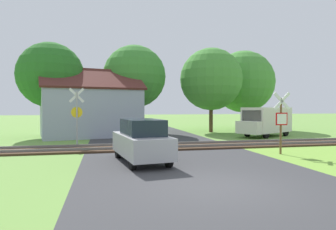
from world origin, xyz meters
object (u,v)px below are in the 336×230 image
tree_center (135,77)px  parked_car (141,141)px  tree_right (211,79)px  crossing_sign_far (77,112)px  tree_left (51,75)px  tree_far (243,82)px  mail_truck (266,120)px  house (90,111)px  stop_sign_near (281,120)px

tree_center → parked_car: size_ratio=1.83×
parked_car → tree_right: bearing=50.8°
parked_car → crossing_sign_far: bearing=108.9°
crossing_sign_far → tree_left: tree_left is taller
tree_center → tree_right: tree_center is taller
crossing_sign_far → tree_right: bearing=25.6°
tree_far → mail_truck: (-1.77, -7.39, -3.59)m
tree_left → mail_truck: 16.87m
house → parked_car: (2.54, -12.17, -1.09)m
tree_left → parked_car: (5.46, -12.22, -3.82)m
stop_sign_near → parked_car: size_ratio=0.71×
tree_left → parked_car: size_ratio=1.72×
tree_right → mail_truck: bearing=-59.9°
tree_right → mail_truck: 6.44m
parked_car → mail_truck: bearing=30.7°
stop_sign_near → mail_truck: stop_sign_near is taller
tree_far → tree_left: bearing=-168.0°
stop_sign_near → mail_truck: 8.82m
stop_sign_near → tree_right: 13.02m
stop_sign_near → tree_left: (-12.28, 11.53, 3.04)m
crossing_sign_far → tree_left: bearing=102.7°
tree_left → parked_car: tree_left is taller
crossing_sign_far → mail_truck: size_ratio=0.65×
stop_sign_near → parked_car: 6.90m
house → tree_far: (14.97, 3.84, 2.84)m
crossing_sign_far → tree_center: (4.20, 8.21, 2.97)m
crossing_sign_far → tree_right: size_ratio=0.45×
house → tree_right: bearing=-6.3°
tree_left → parked_car: 13.91m
house → tree_far: tree_far is taller
tree_left → tree_right: (13.41, 1.07, 0.04)m
house → tree_center: 5.12m
crossing_sign_far → mail_truck: 13.97m
tree_center → parked_car: bearing=-94.7°
stop_sign_near → tree_right: tree_right is taller
stop_sign_near → mail_truck: (3.83, 7.93, -0.43)m
tree_right → parked_car: tree_right is taller
stop_sign_near → crossing_sign_far: size_ratio=0.88×
house → parked_car: house is taller
crossing_sign_far → tree_right: tree_right is taller
crossing_sign_far → tree_left: size_ratio=0.47×
tree_center → parked_car: (-1.17, -14.10, -4.04)m
stop_sign_near → tree_left: 17.12m
tree_right → stop_sign_near: bearing=-95.1°
house → tree_far: size_ratio=1.08×
tree_left → tree_far: size_ratio=0.91×
tree_center → parked_car: tree_center is taller
tree_right → mail_truck: size_ratio=1.45×
mail_truck → parked_car: bearing=100.2°
tree_right → parked_car: size_ratio=1.80×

